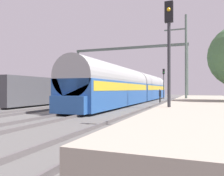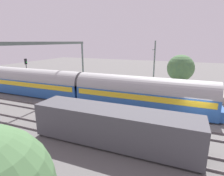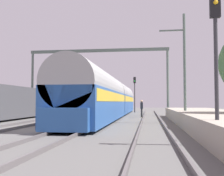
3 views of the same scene
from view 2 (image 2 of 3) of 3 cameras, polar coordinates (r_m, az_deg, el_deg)
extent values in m
plane|color=#5A5957|center=(20.15, 24.40, -10.22)|extent=(120.00, 120.00, 0.00)
cube|color=#5B5556|center=(14.03, 25.22, -21.21)|extent=(0.08, 60.00, 0.16)
cube|color=#5B5556|center=(15.24, 25.00, -18.16)|extent=(0.08, 60.00, 0.16)
cube|color=#5B5556|center=(17.59, 24.67, -13.59)|extent=(0.08, 60.00, 0.16)
cube|color=#5B5556|center=(18.89, 24.53, -11.63)|extent=(0.08, 60.00, 0.16)
cube|color=#5B5556|center=(21.36, 24.32, -8.59)|extent=(0.08, 60.00, 0.16)
cube|color=#5B5556|center=(22.70, 24.23, -7.25)|extent=(0.08, 60.00, 0.16)
cube|color=#5B5556|center=(25.25, 24.09, -5.11)|extent=(0.08, 60.00, 0.16)
cube|color=#5B5556|center=(26.61, 24.03, -4.14)|extent=(0.08, 60.00, 0.16)
cube|color=#A39989|center=(29.47, 20.11, -1.30)|extent=(4.40, 28.00, 0.90)
cube|color=#28569E|center=(22.09, 9.12, -3.46)|extent=(2.90, 16.00, 2.20)
cube|color=gold|center=(21.91, 9.19, -1.89)|extent=(2.93, 15.36, 0.64)
cylinder|color=#9B9B9B|center=(21.73, 9.26, -0.19)|extent=(2.84, 16.00, 2.84)
cube|color=#28569E|center=(30.11, -22.74, 0.36)|extent=(2.90, 16.00, 2.20)
cube|color=gold|center=(29.97, -22.86, 1.53)|extent=(2.93, 15.36, 0.64)
cylinder|color=#9B9B9B|center=(29.85, -22.98, 2.78)|extent=(2.84, 16.00, 2.84)
cube|color=#28569E|center=(22.08, 30.53, -6.85)|extent=(2.40, 0.50, 1.10)
cube|color=#47474C|center=(14.69, 0.51, -11.59)|extent=(2.80, 13.00, 2.70)
cube|color=black|center=(15.30, 0.50, -15.97)|extent=(2.52, 11.96, 0.10)
cylinder|color=#303030|center=(27.56, -3.95, -1.54)|extent=(0.20, 0.20, 0.85)
cube|color=#232833|center=(27.37, -3.98, -0.04)|extent=(0.28, 0.42, 0.64)
sphere|color=tan|center=(27.26, -3.99, 0.85)|extent=(0.24, 0.24, 0.24)
cylinder|color=#2D2D33|center=(33.59, -24.65, 3.05)|extent=(0.14, 0.14, 4.28)
cube|color=black|center=(33.24, -25.11, 7.43)|extent=(0.36, 0.20, 0.90)
sphere|color=#19D133|center=(33.17, -24.94, 7.16)|extent=(0.16, 0.16, 0.16)
cylinder|color=#586860|center=(31.48, -8.99, 6.48)|extent=(0.28, 0.28, 7.50)
cube|color=#586860|center=(24.57, -19.49, 12.92)|extent=(16.80, 0.24, 0.36)
cylinder|color=#586860|center=(27.73, 12.81, 5.79)|extent=(0.20, 0.20, 8.00)
cube|color=#586860|center=(26.58, 12.81, 11.51)|extent=(1.80, 0.10, 0.10)
cylinder|color=#4C3826|center=(31.42, 19.98, 0.93)|extent=(0.36, 0.36, 2.27)
sphere|color=#43683E|center=(30.96, 20.40, 5.78)|extent=(4.15, 4.15, 4.15)
camera|label=1|loc=(32.86, 50.58, -1.99)|focal=36.98mm
camera|label=3|loc=(29.84, 53.59, -4.01)|focal=43.97mm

